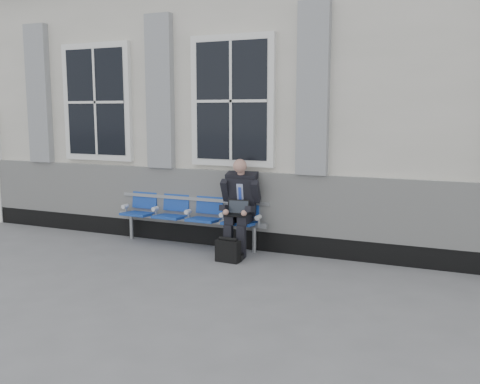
% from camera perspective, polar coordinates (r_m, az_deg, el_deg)
% --- Properties ---
extents(ground, '(70.00, 70.00, 0.00)m').
position_cam_1_polar(ground, '(7.30, -8.11, -8.19)').
color(ground, slate).
rests_on(ground, ground).
extents(station_building, '(14.40, 4.40, 4.49)m').
position_cam_1_polar(station_building, '(10.11, 2.03, 9.29)').
color(station_building, silver).
rests_on(station_building, ground).
extents(bench, '(2.60, 0.47, 0.91)m').
position_cam_1_polar(bench, '(8.44, -5.34, -2.00)').
color(bench, '#9EA0A3').
rests_on(bench, ground).
extents(businessman, '(0.59, 0.79, 1.41)m').
position_cam_1_polar(businessman, '(7.88, 0.00, -1.14)').
color(businessman, black).
rests_on(businessman, ground).
extents(briefcase, '(0.35, 0.16, 0.35)m').
position_cam_1_polar(briefcase, '(7.54, -1.29, -6.26)').
color(briefcase, black).
rests_on(briefcase, ground).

